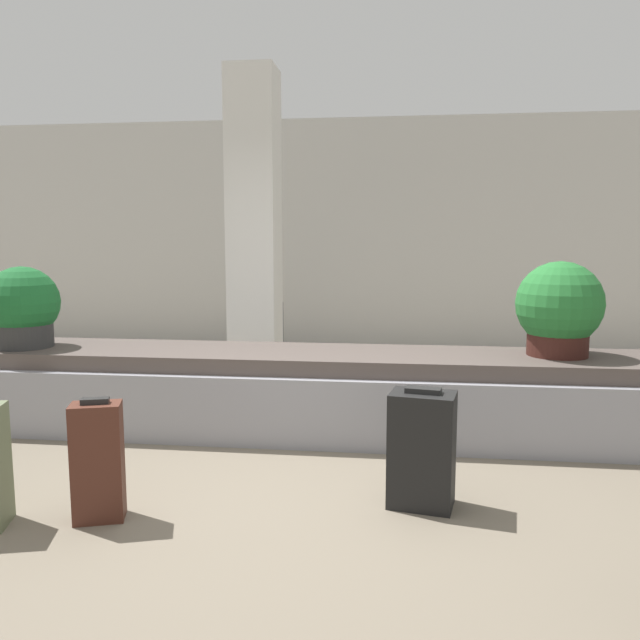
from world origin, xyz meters
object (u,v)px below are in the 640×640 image
(potted_plant_0, at_px, (559,309))
(traveler_0, at_px, (270,287))
(potted_plant_1, at_px, (23,308))
(pillar, at_px, (254,231))
(suitcase_0, at_px, (422,449))
(suitcase_1, at_px, (98,461))

(potted_plant_0, distance_m, traveler_0, 3.59)
(potted_plant_0, xyz_separation_m, potted_plant_1, (-4.24, -0.15, -0.03))
(pillar, distance_m, potted_plant_0, 3.06)
(suitcase_0, height_order, suitcase_1, suitcase_0)
(pillar, distance_m, traveler_0, 1.16)
(pillar, distance_m, potted_plant_1, 2.29)
(pillar, xyz_separation_m, traveler_0, (-0.04, 0.97, -0.64))
(suitcase_1, bearing_deg, suitcase_0, -4.93)
(suitcase_1, height_order, potted_plant_0, potted_plant_0)
(suitcase_1, height_order, traveler_0, traveler_0)
(suitcase_1, bearing_deg, pillar, 69.49)
(suitcase_0, bearing_deg, suitcase_1, -156.39)
(suitcase_1, relative_size, potted_plant_0, 0.95)
(pillar, bearing_deg, potted_plant_1, -135.57)
(suitcase_0, distance_m, suitcase_1, 1.79)
(traveler_0, bearing_deg, potted_plant_0, 15.14)
(suitcase_1, xyz_separation_m, potted_plant_0, (2.81, 1.78, 0.67))
(suitcase_1, relative_size, potted_plant_1, 1.03)
(suitcase_1, bearing_deg, traveler_0, 70.72)
(pillar, bearing_deg, potted_plant_0, -27.57)
(traveler_0, bearing_deg, suitcase_1, -35.25)
(pillar, height_order, suitcase_0, pillar)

